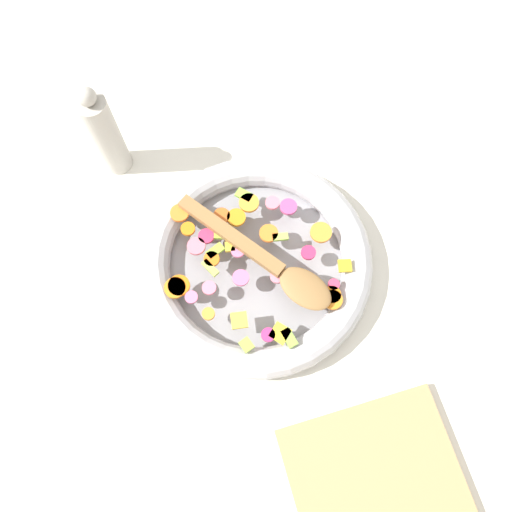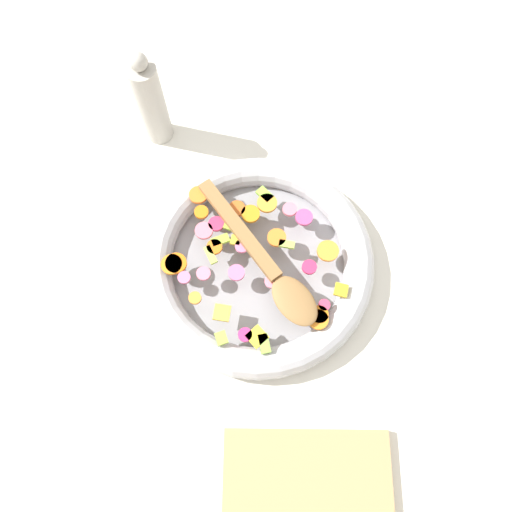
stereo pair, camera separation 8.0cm
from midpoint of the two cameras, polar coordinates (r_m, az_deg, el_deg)
name	(u,v)px [view 1 (the left image)]	position (r m, az deg, el deg)	size (l,w,h in m)	color
ground_plane	(256,266)	(0.85, -2.68, -1.53)	(4.00, 4.00, 0.00)	silver
skillet	(256,262)	(0.83, -2.75, -1.04)	(0.39, 0.39, 0.05)	gray
chopped_vegetables	(246,257)	(0.80, -4.00, -0.50)	(0.30, 0.29, 0.01)	orange
wooden_spoon	(270,263)	(0.78, -1.34, -1.20)	(0.21, 0.26, 0.01)	olive
pepper_mill	(105,134)	(0.90, -19.39, 12.71)	(0.05, 0.05, 0.21)	#B2ADA3
cutting_board	(375,478)	(0.81, 10.50, -24.07)	(0.25, 0.21, 0.02)	tan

